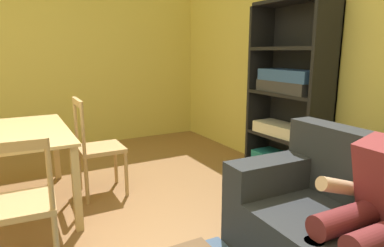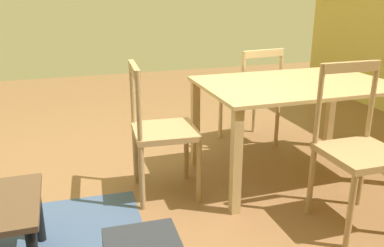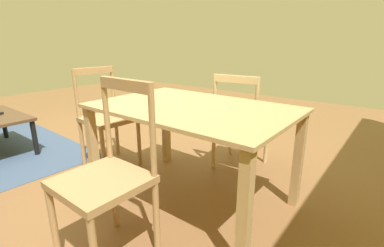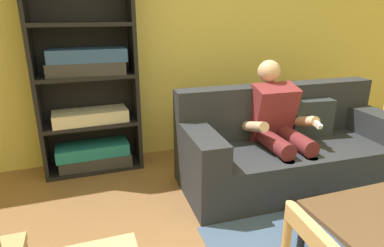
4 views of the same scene
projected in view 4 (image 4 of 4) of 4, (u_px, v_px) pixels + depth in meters
wall_back at (155, 35)px, 3.47m from camera, size 6.69×0.12×2.62m
couch at (288, 148)px, 3.10m from camera, size 2.06×0.90×0.88m
person_lounging at (278, 125)px, 2.98m from camera, size 0.60×0.91×1.12m
bookshelf at (89, 93)px, 3.18m from camera, size 0.94×0.36×1.93m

